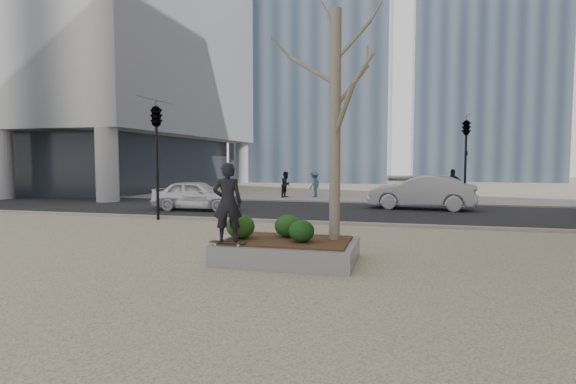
% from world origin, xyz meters
% --- Properties ---
extents(ground, '(120.00, 120.00, 0.00)m').
position_xyz_m(ground, '(0.00, 0.00, 0.00)').
color(ground, tan).
rests_on(ground, ground).
extents(street, '(60.00, 8.00, 0.02)m').
position_xyz_m(street, '(0.00, 10.00, 0.01)').
color(street, black).
rests_on(street, ground).
extents(far_sidewalk, '(60.00, 6.00, 0.02)m').
position_xyz_m(far_sidewalk, '(0.00, 17.00, 0.01)').
color(far_sidewalk, gray).
rests_on(far_sidewalk, ground).
extents(planter, '(3.00, 2.00, 0.45)m').
position_xyz_m(planter, '(1.00, 0.00, 0.23)').
color(planter, gray).
rests_on(planter, ground).
extents(planter_mulch, '(2.70, 1.70, 0.04)m').
position_xyz_m(planter_mulch, '(1.00, 0.00, 0.47)').
color(planter_mulch, '#382314').
rests_on(planter_mulch, planter).
extents(sycamore_tree, '(2.80, 2.80, 6.60)m').
position_xyz_m(sycamore_tree, '(2.00, 0.30, 3.79)').
color(sycamore_tree, gray).
rests_on(sycamore_tree, planter_mulch).
extents(shrub_left, '(0.64, 0.64, 0.55)m').
position_xyz_m(shrub_left, '(-0.05, -0.14, 0.76)').
color(shrub_left, '#173E13').
rests_on(shrub_left, planter_mulch).
extents(shrub_middle, '(0.60, 0.60, 0.51)m').
position_xyz_m(shrub_middle, '(0.92, 0.33, 0.75)').
color(shrub_middle, '#173D13').
rests_on(shrub_middle, planter_mulch).
extents(shrub_right, '(0.56, 0.56, 0.47)m').
position_xyz_m(shrub_right, '(1.37, -0.22, 0.73)').
color(shrub_right, black).
rests_on(shrub_right, planter_mulch).
extents(skateboard, '(0.78, 0.22, 0.08)m').
position_xyz_m(skateboard, '(-0.10, -0.77, 0.49)').
color(skateboard, black).
rests_on(skateboard, planter).
extents(skateboarder, '(0.71, 0.58, 1.67)m').
position_xyz_m(skateboarder, '(-0.10, -0.77, 1.36)').
color(skateboarder, black).
rests_on(skateboarder, skateboard).
extents(police_car, '(4.01, 1.78, 1.34)m').
position_xyz_m(police_car, '(-5.50, 8.88, 0.69)').
color(police_car, white).
rests_on(police_car, street).
extents(car_silver, '(4.90, 2.22, 1.56)m').
position_xyz_m(car_silver, '(4.29, 11.79, 0.80)').
color(car_silver, '#94969B').
rests_on(car_silver, street).
extents(pedestrian_a, '(0.76, 0.88, 1.55)m').
position_xyz_m(pedestrian_a, '(-3.36, 16.65, 0.80)').
color(pedestrian_a, black).
rests_on(pedestrian_a, far_sidewalk).
extents(pedestrian_b, '(0.86, 1.14, 1.57)m').
position_xyz_m(pedestrian_b, '(-1.73, 17.23, 0.81)').
color(pedestrian_b, '#3F5772').
rests_on(pedestrian_b, far_sidewalk).
extents(pedestrian_c, '(1.08, 0.58, 1.76)m').
position_xyz_m(pedestrian_c, '(6.04, 15.69, 0.90)').
color(pedestrian_c, black).
rests_on(pedestrian_c, far_sidewalk).
extents(traffic_light_near, '(0.60, 2.48, 4.50)m').
position_xyz_m(traffic_light_near, '(-5.50, 5.60, 2.25)').
color(traffic_light_near, black).
rests_on(traffic_light_near, ground).
extents(traffic_light_far, '(0.60, 2.48, 4.50)m').
position_xyz_m(traffic_light_far, '(6.50, 14.60, 2.25)').
color(traffic_light_far, black).
rests_on(traffic_light_far, ground).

